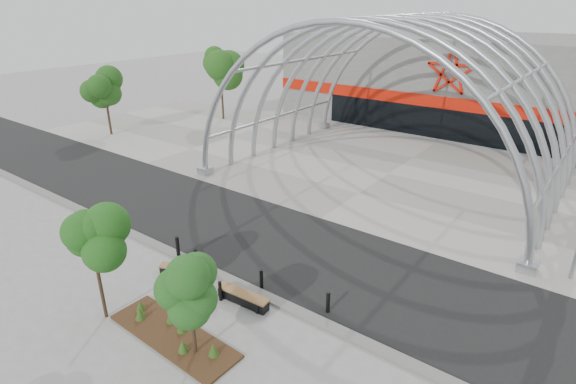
% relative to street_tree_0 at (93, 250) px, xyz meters
% --- Properties ---
extents(ground, '(140.00, 140.00, 0.00)m').
position_rel_street_tree_0_xyz_m(ground, '(1.99, 4.71, -2.88)').
color(ground, gray).
rests_on(ground, ground).
extents(road, '(140.00, 7.00, 0.02)m').
position_rel_street_tree_0_xyz_m(road, '(1.99, 8.21, -2.87)').
color(road, black).
rests_on(road, ground).
extents(forecourt, '(60.00, 17.00, 0.04)m').
position_rel_street_tree_0_xyz_m(forecourt, '(1.99, 20.21, -2.86)').
color(forecourt, gray).
rests_on(forecourt, ground).
extents(kerb, '(60.00, 0.50, 0.12)m').
position_rel_street_tree_0_xyz_m(kerb, '(1.99, 4.46, -2.82)').
color(kerb, slate).
rests_on(kerb, ground).
extents(arena_building, '(34.00, 15.24, 8.00)m').
position_rel_street_tree_0_xyz_m(arena_building, '(1.99, 38.16, 1.11)').
color(arena_building, slate).
rests_on(arena_building, ground).
extents(vault_canopy, '(20.80, 15.80, 20.36)m').
position_rel_street_tree_0_xyz_m(vault_canopy, '(1.99, 20.21, -2.86)').
color(vault_canopy, '#A5A9AF').
rests_on(vault_canopy, ground).
extents(planting_bed, '(5.34, 1.77, 0.56)m').
position_rel_street_tree_0_xyz_m(planting_bed, '(2.82, 0.80, -2.74)').
color(planting_bed, '#342113').
rests_on(planting_bed, ground).
extents(street_tree_0, '(1.76, 1.76, 4.00)m').
position_rel_street_tree_0_xyz_m(street_tree_0, '(0.00, 0.00, 0.00)').
color(street_tree_0, black).
rests_on(street_tree_0, ground).
extents(street_tree_1, '(1.53, 1.53, 3.62)m').
position_rel_street_tree_0_xyz_m(street_tree_1, '(4.12, 0.68, -0.27)').
color(street_tree_1, black).
rests_on(street_tree_1, ground).
extents(bench_0, '(2.08, 1.28, 0.44)m').
position_rel_street_tree_0_xyz_m(bench_0, '(0.22, 3.58, -2.66)').
color(bench_0, black).
rests_on(bench_0, ground).
extents(bench_1, '(2.31, 0.64, 0.48)m').
position_rel_street_tree_0_xyz_m(bench_1, '(3.56, 3.68, -2.64)').
color(bench_1, black).
rests_on(bench_1, ground).
extents(bollard_0, '(0.17, 0.17, 1.06)m').
position_rel_street_tree_0_xyz_m(bollard_0, '(-1.10, 4.43, -2.35)').
color(bollard_0, black).
rests_on(bollard_0, ground).
extents(bollard_1, '(0.16, 0.16, 1.02)m').
position_rel_street_tree_0_xyz_m(bollard_1, '(0.34, 4.22, -2.37)').
color(bollard_1, black).
rests_on(bollard_1, ground).
extents(bollard_2, '(0.14, 0.14, 0.86)m').
position_rel_street_tree_0_xyz_m(bollard_2, '(2.73, 3.28, -2.45)').
color(bollard_2, black).
rests_on(bollard_2, ground).
extents(bollard_3, '(0.14, 0.14, 0.90)m').
position_rel_street_tree_0_xyz_m(bollard_3, '(3.54, 4.82, -2.43)').
color(bollard_3, black).
rests_on(bollard_3, ground).
extents(bollard_4, '(0.15, 0.15, 0.91)m').
position_rel_street_tree_0_xyz_m(bollard_4, '(6.51, 5.17, -2.42)').
color(bollard_4, black).
rests_on(bollard_4, ground).
extents(bg_tree_0, '(3.00, 3.00, 6.45)m').
position_rel_street_tree_0_xyz_m(bg_tree_0, '(-18.01, 24.71, 1.76)').
color(bg_tree_0, black).
rests_on(bg_tree_0, ground).
extents(bg_tree_2, '(2.55, 2.55, 5.38)m').
position_rel_street_tree_0_xyz_m(bg_tree_2, '(-22.01, 14.71, 0.98)').
color(bg_tree_2, black).
rests_on(bg_tree_2, ground).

